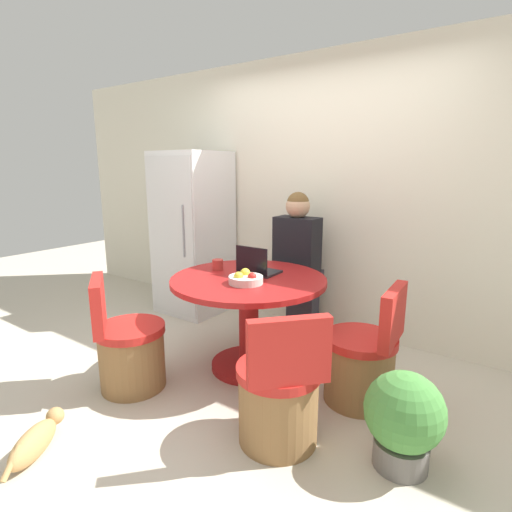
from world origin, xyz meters
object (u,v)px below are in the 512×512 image
at_px(laptop, 257,268).
at_px(chair_near_right_corner, 279,398).
at_px(fruit_bowl, 246,279).
at_px(refrigerator, 193,233).
at_px(chair_right_side, 362,363).
at_px(chair_near_left_corner, 129,351).
at_px(person_seated, 299,257).
at_px(cat, 36,441).
at_px(potted_plant, 404,417).
at_px(dining_table, 249,305).

bearing_deg(laptop, chair_near_right_corner, 132.06).
relative_size(chair_near_right_corner, fruit_bowl, 3.34).
height_order(refrigerator, chair_right_side, refrigerator).
height_order(refrigerator, chair_near_left_corner, refrigerator).
height_order(chair_right_side, person_seated, person_seated).
distance_m(refrigerator, fruit_bowl, 1.63).
distance_m(chair_near_right_corner, fruit_bowl, 0.91).
bearing_deg(person_seated, cat, 80.80).
bearing_deg(fruit_bowl, laptop, 106.94).
distance_m(chair_near_right_corner, potted_plant, 0.67).
distance_m(laptop, cat, 1.80).
height_order(chair_near_right_corner, cat, chair_near_right_corner).
bearing_deg(refrigerator, dining_table, -30.21).
bearing_deg(laptop, cat, 76.64).
bearing_deg(dining_table, laptop, 92.24).
xyz_separation_m(refrigerator, laptop, (1.29, -0.63, -0.07)).
bearing_deg(person_seated, chair_near_left_corner, 71.15).
bearing_deg(laptop, person_seated, -89.27).
relative_size(chair_near_left_corner, laptop, 2.89).
xyz_separation_m(chair_near_left_corner, chair_right_side, (1.44, 0.79, 0.00)).
bearing_deg(laptop, fruit_bowl, 106.94).
height_order(refrigerator, cat, refrigerator).
bearing_deg(dining_table, chair_near_left_corner, -126.68).
distance_m(dining_table, chair_near_left_corner, 0.94).
bearing_deg(cat, laptop, -42.28).
bearing_deg(cat, dining_table, -43.50).
relative_size(refrigerator, cat, 3.77).
xyz_separation_m(chair_right_side, laptop, (-0.91, 0.06, 0.52)).
xyz_separation_m(chair_near_left_corner, fruit_bowl, (0.62, 0.59, 0.50)).
relative_size(laptop, fruit_bowl, 1.16).
relative_size(chair_right_side, person_seated, 0.61).
bearing_deg(chair_near_left_corner, cat, 138.03).
bearing_deg(person_seated, potted_plant, 137.01).
distance_m(dining_table, cat, 1.60).
relative_size(dining_table, person_seated, 0.88).
xyz_separation_m(chair_near_right_corner, laptop, (-0.67, 0.74, 0.52)).
bearing_deg(cat, refrigerator, -6.94).
bearing_deg(refrigerator, cat, -68.01).
height_order(chair_near_right_corner, laptop, laptop).
xyz_separation_m(chair_near_right_corner, person_seated, (-0.68, 1.43, 0.47)).
relative_size(chair_near_right_corner, laptop, 2.89).
distance_m(person_seated, cat, 2.43).
distance_m(fruit_bowl, potted_plant, 1.35).
bearing_deg(fruit_bowl, refrigerator, 146.89).
bearing_deg(potted_plant, chair_near_left_corner, -170.23).
distance_m(laptop, fruit_bowl, 0.27).
xyz_separation_m(chair_near_right_corner, potted_plant, (0.64, 0.21, 0.01)).
relative_size(laptop, potted_plant, 0.54).
xyz_separation_m(dining_table, potted_plant, (1.30, -0.41, -0.24)).
bearing_deg(potted_plant, refrigerator, 155.89).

